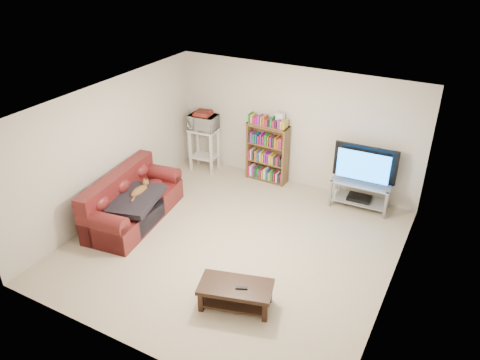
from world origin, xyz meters
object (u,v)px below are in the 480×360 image
Objects in this scene: coffee_table at (236,292)px; tv_stand at (360,190)px; bookshelf at (267,152)px; sofa at (130,204)px.

tv_stand reaches higher than coffee_table.
tv_stand is 0.88× the size of bookshelf.
coffee_table is (2.72, -1.05, -0.06)m from sofa.
sofa is 2.91m from coffee_table.
coffee_table is 3.48m from tv_stand.
sofa is at bearing 142.98° from coffee_table.
tv_stand is 2.01m from bookshelf.
sofa is 4.20m from tv_stand.
coffee_table is 1.01× the size of tv_stand.
sofa is 2.92m from bookshelf.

